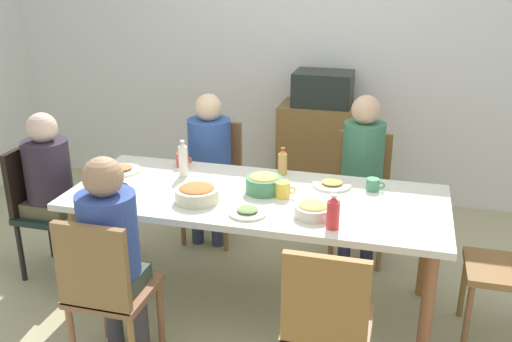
% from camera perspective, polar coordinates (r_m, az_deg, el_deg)
% --- Properties ---
extents(ground_plane, '(6.90, 6.90, 0.00)m').
position_cam_1_polar(ground_plane, '(3.78, 0.00, -12.71)').
color(ground_plane, tan).
extents(wall_back, '(5.99, 0.12, 2.60)m').
position_cam_1_polar(wall_back, '(5.12, 5.82, 11.77)').
color(wall_back, silver).
rests_on(wall_back, ground_plane).
extents(dining_table, '(2.24, 0.91, 0.74)m').
position_cam_1_polar(dining_table, '(3.46, 0.00, -3.46)').
color(dining_table, silver).
rests_on(dining_table, ground_plane).
extents(chair_0, '(0.40, 0.40, 0.90)m').
position_cam_1_polar(chair_0, '(3.05, -14.72, -11.05)').
color(chair_0, brown).
rests_on(chair_0, ground_plane).
extents(person_0, '(0.30, 0.30, 1.18)m').
position_cam_1_polar(person_0, '(3.02, -14.21, -7.05)').
color(person_0, '#393B42').
rests_on(person_0, ground_plane).
extents(chair_1, '(0.40, 0.40, 0.90)m').
position_cam_1_polar(chair_1, '(4.20, 10.43, -1.66)').
color(chair_1, olive).
rests_on(chair_1, ground_plane).
extents(person_1, '(0.30, 0.30, 1.21)m').
position_cam_1_polar(person_1, '(4.04, 10.50, 0.59)').
color(person_1, '#272C43').
rests_on(person_1, ground_plane).
extents(chair_2, '(0.40, 0.40, 0.90)m').
position_cam_1_polar(chair_2, '(4.14, -20.49, -2.97)').
color(chair_2, black).
rests_on(chair_2, ground_plane).
extents(person_2, '(0.30, 0.30, 1.14)m').
position_cam_1_polar(person_2, '(4.03, -19.74, -0.83)').
color(person_2, '#4F483B').
rests_on(person_2, ground_plane).
extents(chair_4, '(0.40, 0.40, 0.90)m').
position_cam_1_polar(chair_4, '(2.73, 7.03, -14.61)').
color(chair_4, brown).
rests_on(chair_4, ground_plane).
extents(chair_5, '(0.40, 0.40, 0.90)m').
position_cam_1_polar(chair_5, '(4.41, -4.20, -0.24)').
color(chair_5, olive).
rests_on(chair_5, ground_plane).
extents(person_5, '(0.32, 0.32, 1.15)m').
position_cam_1_polar(person_5, '(4.27, -4.66, 1.67)').
color(person_5, '#353C54').
rests_on(person_5, ground_plane).
extents(plate_0, '(0.24, 0.24, 0.04)m').
position_cam_1_polar(plate_0, '(3.89, -13.14, 0.16)').
color(plate_0, '#E8E9C4').
rests_on(plate_0, dining_table).
extents(plate_1, '(0.21, 0.21, 0.04)m').
position_cam_1_polar(plate_1, '(3.17, -0.84, -4.07)').
color(plate_1, silver).
rests_on(plate_1, dining_table).
extents(plate_2, '(0.24, 0.24, 0.04)m').
position_cam_1_polar(plate_2, '(3.58, 7.55, -1.28)').
color(plate_2, beige).
rests_on(plate_2, dining_table).
extents(bowl_0, '(0.21, 0.21, 0.08)m').
position_cam_1_polar(bowl_0, '(3.15, 5.71, -3.83)').
color(bowl_0, beige).
rests_on(bowl_0, dining_table).
extents(bowl_1, '(0.26, 0.26, 0.10)m').
position_cam_1_polar(bowl_1, '(3.34, -5.88, -2.21)').
color(bowl_1, beige).
rests_on(bowl_1, dining_table).
extents(bowl_2, '(0.22, 0.22, 0.12)m').
position_cam_1_polar(bowl_2, '(3.45, 0.77, -1.20)').
color(bowl_2, '#438256').
rests_on(bowl_2, dining_table).
extents(cup_0, '(0.11, 0.08, 0.10)m').
position_cam_1_polar(cup_0, '(3.90, -7.34, 1.13)').
color(cup_0, '#D54F43').
rests_on(cup_0, dining_table).
extents(cup_1, '(0.13, 0.09, 0.10)m').
position_cam_1_polar(cup_1, '(3.38, 2.68, -1.84)').
color(cup_1, yellow).
rests_on(cup_1, dining_table).
extents(cup_2, '(0.11, 0.08, 0.08)m').
position_cam_1_polar(cup_2, '(3.55, 11.55, -1.33)').
color(cup_2, '#488E62').
rests_on(cup_2, dining_table).
extents(cup_3, '(0.11, 0.07, 0.10)m').
position_cam_1_polar(cup_3, '(3.53, -13.54, -1.40)').
color(cup_3, '#3B629A').
rests_on(cup_3, dining_table).
extents(bottle_0, '(0.07, 0.07, 0.19)m').
position_cam_1_polar(bottle_0, '(3.01, 7.67, -4.12)').
color(bottle_0, red).
rests_on(bottle_0, dining_table).
extents(bottle_1, '(0.06, 0.06, 0.18)m').
position_cam_1_polar(bottle_1, '(3.72, 2.66, 0.89)').
color(bottle_1, tan).
rests_on(bottle_1, dining_table).
extents(bottle_2, '(0.06, 0.06, 0.24)m').
position_cam_1_polar(bottle_2, '(3.71, -7.25, 1.17)').
color(bottle_2, beige).
rests_on(bottle_2, dining_table).
extents(side_cabinet, '(0.70, 0.44, 0.90)m').
position_cam_1_polar(side_cabinet, '(5.02, 6.40, 1.55)').
color(side_cabinet, brown).
rests_on(side_cabinet, ground_plane).
extents(microwave, '(0.48, 0.36, 0.28)m').
position_cam_1_polar(microwave, '(4.86, 6.68, 8.14)').
color(microwave, black).
rests_on(microwave, side_cabinet).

